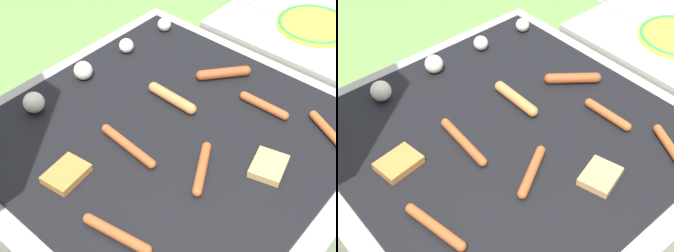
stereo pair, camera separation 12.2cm
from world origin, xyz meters
TOP-DOWN VIEW (x-y plane):
  - ground_plane at (0.00, 0.00)m, footprint 14.00×14.00m
  - grill at (0.00, 0.00)m, footprint 0.96×0.96m
  - side_ledge at (0.73, -0.02)m, footprint 0.47×0.61m
  - sausage_mid_left at (0.24, -0.14)m, footprint 0.03×0.16m
  - sausage_mid_right at (-0.11, 0.03)m, footprint 0.04×0.20m
  - sausage_front_center at (-0.05, -0.15)m, footprint 0.15×0.10m
  - sausage_back_right at (0.27, -0.32)m, footprint 0.08×0.13m
  - sausage_back_left at (0.10, 0.07)m, footprint 0.03×0.17m
  - sausage_front_left at (0.29, 0.03)m, footprint 0.14×0.12m
  - sausage_back_center at (-0.32, -0.13)m, footprint 0.05×0.17m
  - bread_slice_left at (-0.28, 0.08)m, footprint 0.11×0.09m
  - bread_slice_center at (0.06, -0.27)m, footprint 0.11×0.10m
  - mushroom_row at (-0.02, 0.34)m, footprint 0.77×0.07m
  - fork_utensil at (0.71, 0.20)m, footprint 0.05×0.22m

SIDE VIEW (x-z plane):
  - ground_plane at x=0.00m, z-range 0.00..0.00m
  - grill at x=0.00m, z-range 0.00..0.36m
  - side_ledge at x=0.73m, z-range 0.00..0.36m
  - fork_utensil at x=0.71m, z-range 0.36..0.37m
  - bread_slice_left at x=-0.28m, z-range 0.36..0.38m
  - bread_slice_center at x=0.06m, z-range 0.36..0.38m
  - sausage_back_right at x=0.27m, z-range 0.36..0.39m
  - sausage_mid_right at x=-0.11m, z-range 0.36..0.39m
  - sausage_back_center at x=-0.32m, z-range 0.36..0.39m
  - sausage_front_center at x=-0.05m, z-range 0.36..0.39m
  - sausage_mid_left at x=0.24m, z-range 0.36..0.39m
  - sausage_back_left at x=0.10m, z-range 0.36..0.39m
  - sausage_front_left at x=0.29m, z-range 0.36..0.39m
  - mushroom_row at x=-0.02m, z-range 0.36..0.42m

